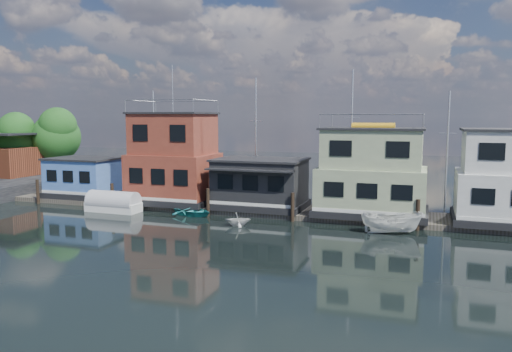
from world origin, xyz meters
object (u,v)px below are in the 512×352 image
at_px(dinghy_white, 238,219).
at_px(tarp_runabout, 113,203).
at_px(houseboat_red, 174,160).
at_px(dinghy_teal, 193,211).
at_px(motorboat, 392,223).
at_px(houseboat_blue, 85,177).
at_px(houseboat_green, 372,174).
at_px(houseboat_dark, 260,183).

bearing_deg(dinghy_white, tarp_runabout, 58.09).
height_order(houseboat_red, dinghy_white, houseboat_red).
height_order(dinghy_teal, motorboat, motorboat).
xyz_separation_m(houseboat_blue, dinghy_white, (17.65, -5.56, -1.71)).
bearing_deg(dinghy_teal, houseboat_green, -61.13).
xyz_separation_m(dinghy_teal, dinghy_white, (4.76, -2.35, 0.14)).
height_order(houseboat_dark, houseboat_green, houseboat_green).
xyz_separation_m(tarp_runabout, dinghy_white, (11.80, -1.68, -0.20)).
bearing_deg(houseboat_red, houseboat_dark, -0.14).
distance_m(houseboat_red, tarp_runabout, 6.33).
height_order(houseboat_blue, houseboat_green, houseboat_green).
bearing_deg(houseboat_red, motorboat, -13.37).
bearing_deg(tarp_runabout, dinghy_white, -7.38).
relative_size(houseboat_blue, houseboat_red, 0.54).
height_order(dinghy_white, motorboat, motorboat).
height_order(houseboat_green, dinghy_teal, houseboat_green).
bearing_deg(tarp_runabout, houseboat_red, 47.45).
relative_size(houseboat_red, motorboat, 2.93).
xyz_separation_m(houseboat_red, tarp_runabout, (-3.65, -3.88, -3.41)).
height_order(houseboat_blue, dinghy_teal, houseboat_blue).
relative_size(houseboat_blue, houseboat_green, 0.76).
relative_size(houseboat_blue, dinghy_white, 3.40).
distance_m(houseboat_dark, tarp_runabout, 12.40).
xyz_separation_m(houseboat_dark, tarp_runabout, (-11.65, -3.86, -1.72)).
relative_size(dinghy_teal, tarp_runabout, 0.74).
relative_size(houseboat_dark, dinghy_white, 3.93).
relative_size(houseboat_red, dinghy_white, 6.30).
height_order(houseboat_green, motorboat, houseboat_green).
relative_size(houseboat_red, houseboat_dark, 1.60).
height_order(houseboat_green, tarp_runabout, houseboat_green).
xyz_separation_m(houseboat_dark, motorboat, (10.86, -4.46, -1.64)).
bearing_deg(houseboat_green, houseboat_dark, -179.88).
distance_m(houseboat_green, tarp_runabout, 21.21).
relative_size(houseboat_blue, motorboat, 1.58).
bearing_deg(dinghy_white, motorboat, -108.06).
distance_m(dinghy_white, motorboat, 10.77).
distance_m(houseboat_blue, dinghy_white, 18.58).
xyz_separation_m(dinghy_teal, tarp_runabout, (-7.04, -0.67, 0.34)).
xyz_separation_m(dinghy_white, motorboat, (10.72, 1.08, 0.29)).
xyz_separation_m(houseboat_green, dinghy_white, (-8.85, -5.56, -3.05)).
bearing_deg(houseboat_blue, dinghy_white, -17.49).
height_order(houseboat_red, motorboat, houseboat_red).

